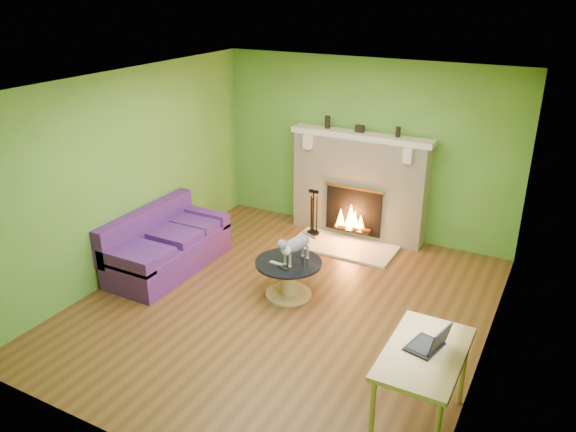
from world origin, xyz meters
The scene contains 22 objects.
floor centered at (0.00, 0.00, 0.00)m, with size 5.00×5.00×0.00m, color #583219.
ceiling centered at (0.00, 0.00, 2.60)m, with size 5.00×5.00×0.00m, color white.
wall_back centered at (0.00, 2.50, 1.30)m, with size 5.00×5.00×0.00m, color #4E822A.
wall_front centered at (0.00, -2.50, 1.30)m, with size 5.00×5.00×0.00m, color #4E822A.
wall_left centered at (-2.25, 0.00, 1.30)m, with size 5.00×5.00×0.00m, color #4E822A.
wall_right centered at (2.25, 0.00, 1.30)m, with size 5.00×5.00×0.00m, color #4E822A.
window_frame centered at (2.24, -0.90, 1.55)m, with size 1.20×1.20×0.00m, color silver.
window_pane centered at (2.23, -0.90, 1.55)m, with size 1.06×1.06×0.00m, color white.
fireplace centered at (0.00, 2.32, 0.77)m, with size 2.10×0.46×1.58m.
hearth centered at (0.00, 1.80, 0.01)m, with size 1.50×0.75×0.03m, color beige.
mantel centered at (0.00, 2.30, 1.54)m, with size 2.10×0.28×0.08m, color beige.
sofa centered at (-1.86, 0.12, 0.31)m, with size 0.85×1.76×0.79m.
coffee_table centered at (-0.07, 0.24, 0.26)m, with size 0.81×0.81×0.46m.
desk centered at (1.95, -1.19, 0.69)m, with size 0.62×1.07×0.79m.
cat centered at (0.01, 0.29, 0.65)m, with size 0.22×0.61×0.38m, color slate, non-canonical shape.
remote_silver centered at (-0.17, 0.12, 0.47)m, with size 0.17×0.04×0.02m, color #97979A.
remote_black centered at (-0.05, 0.06, 0.47)m, with size 0.16×0.04×0.02m, color black.
laptop centered at (1.93, -1.14, 0.91)m, with size 0.27×0.31×0.23m, color black, non-canonical shape.
fire_tools centered at (-0.56, 1.95, 0.39)m, with size 0.19×0.19×0.71m, color black, non-canonical shape.
mantel_vase_left centered at (-0.54, 2.33, 1.67)m, with size 0.08×0.08×0.18m, color black.
mantel_vase_right centered at (0.52, 2.33, 1.65)m, with size 0.07×0.07×0.14m, color black.
mantel_box centered at (-0.04, 2.33, 1.63)m, with size 0.12×0.08×0.10m, color black.
Camera 1 is at (2.75, -5.05, 3.57)m, focal length 35.00 mm.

